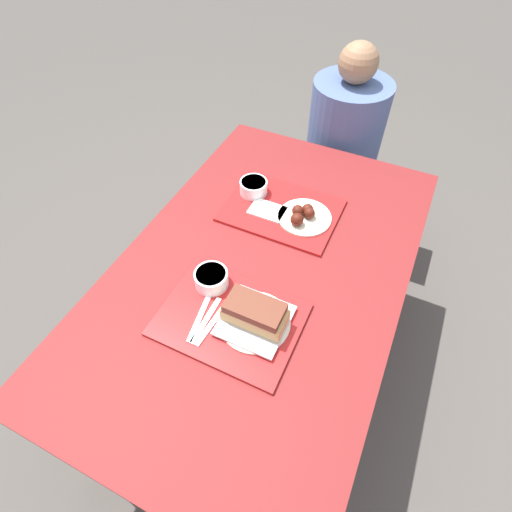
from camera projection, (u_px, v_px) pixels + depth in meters
name	position (u px, v px, depth m)	size (l,w,h in m)	color
ground_plane	(260.00, 363.00, 1.89)	(12.00, 12.00, 0.00)	#4C4742
picnic_table	(262.00, 283.00, 1.40)	(0.92, 1.48, 0.73)	maroon
picnic_bench_far	(336.00, 180.00, 2.15)	(0.87, 0.28, 0.47)	maroon
tray_near	(230.00, 319.00, 1.19)	(0.42, 0.31, 0.01)	red
tray_far	(282.00, 210.00, 1.50)	(0.42, 0.31, 0.01)	red
bowl_coleslaw_near	(211.00, 278.00, 1.25)	(0.11, 0.11, 0.05)	white
brisket_sandwich_plate	(255.00, 316.00, 1.15)	(0.21, 0.21, 0.09)	beige
plastic_fork_near	(206.00, 320.00, 1.18)	(0.02, 0.17, 0.00)	white
plastic_knife_near	(213.00, 323.00, 1.17)	(0.03, 0.17, 0.00)	white
plastic_spoon_near	(200.00, 317.00, 1.19)	(0.04, 0.17, 0.00)	white
condiment_packet	(235.00, 298.00, 1.23)	(0.04, 0.03, 0.01)	teal
bowl_coleslaw_far	(254.00, 186.00, 1.53)	(0.11, 0.11, 0.05)	white
wings_plate_far	(303.00, 215.00, 1.45)	(0.20, 0.20, 0.06)	beige
napkin_far	(267.00, 210.00, 1.48)	(0.13, 0.09, 0.01)	white
person_seated_across	(347.00, 125.00, 1.90)	(0.36, 0.36, 0.64)	#4C6093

